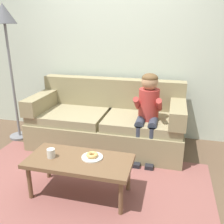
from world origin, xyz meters
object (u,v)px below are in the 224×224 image
mug (51,153)px  coffee_table (79,163)px  couch (107,123)px  floor_lamp (6,30)px  person_child (148,108)px  donut (92,155)px

mug → coffee_table: bearing=6.3°
couch → floor_lamp: 1.89m
coffee_table → mug: (-0.28, -0.03, 0.09)m
floor_lamp → person_child: bearing=-3.2°
couch → person_child: size_ratio=1.92×
person_child → donut: size_ratio=9.18×
person_child → mug: (-0.84, -1.00, -0.22)m
donut → mug: size_ratio=1.33×
couch → person_child: person_child is taller
couch → mug: bearing=-101.4°
person_child → donut: bearing=-115.7°
donut → mug: 0.41m
donut → floor_lamp: (-1.55, 1.02, 1.16)m
couch → donut: (0.15, -1.12, 0.10)m
couch → coffee_table: (0.04, -1.17, 0.03)m
mug → person_child: bearing=50.1°
person_child → floor_lamp: size_ratio=0.57×
couch → person_child: 0.71m
couch → mug: (-0.24, -1.20, 0.12)m
coffee_table → mug: mug is taller
couch → coffee_table: 1.17m
coffee_table → person_child: bearing=60.3°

